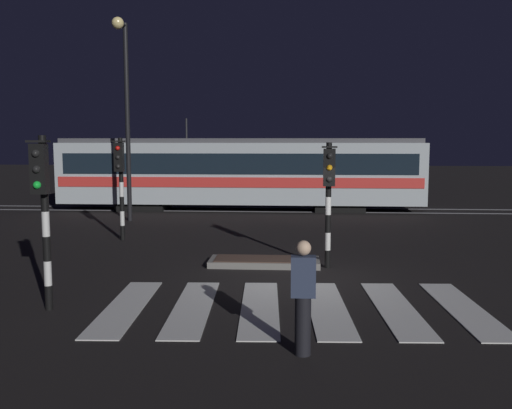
{
  "coord_description": "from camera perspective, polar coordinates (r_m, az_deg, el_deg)",
  "views": [
    {
      "loc": [
        -0.01,
        -12.61,
        3.14
      ],
      "look_at": [
        -1.05,
        2.73,
        1.4
      ],
      "focal_mm": 39.56,
      "sensor_mm": 36.0,
      "label": 1
    }
  ],
  "objects": [
    {
      "name": "crosswalk_zebra",
      "position": [
        10.82,
        3.83,
        -10.37
      ],
      "size": [
        7.23,
        3.97,
        0.02
      ],
      "color": "silver",
      "rests_on": "ground"
    },
    {
      "name": "rail_far",
      "position": [
        26.4,
        3.86,
        -0.36
      ],
      "size": [
        80.0,
        0.12,
        0.03
      ],
      "primitive_type": "cube",
      "color": "#59595E",
      "rests_on": "ground"
    },
    {
      "name": "traffic_light_median_centre",
      "position": [
        13.82,
        7.37,
        1.86
      ],
      "size": [
        0.36,
        0.42,
        3.1
      ],
      "color": "black",
      "rests_on": "ground"
    },
    {
      "name": "tram",
      "position": [
        25.65,
        -1.62,
        3.34
      ],
      "size": [
        16.45,
        2.58,
        4.15
      ],
      "color": "#B2BCC1",
      "rests_on": "ground"
    },
    {
      "name": "ground_plane",
      "position": [
        13.0,
        3.84,
        -7.54
      ],
      "size": [
        120.0,
        120.0,
        0.0
      ],
      "primitive_type": "plane",
      "color": "black"
    },
    {
      "name": "traffic_light_corner_far_left",
      "position": [
        18.14,
        -13.57,
        3.1
      ],
      "size": [
        0.36,
        0.42,
        3.24
      ],
      "color": "black",
      "rests_on": "ground"
    },
    {
      "name": "street_lamp_trackside_left",
      "position": [
        22.39,
        -13.1,
        10.53
      ],
      "size": [
        0.44,
        1.21,
        7.63
      ],
      "color": "black",
      "rests_on": "ground"
    },
    {
      "name": "traffic_island",
      "position": [
        14.35,
        0.86,
        -5.83
      ],
      "size": [
        2.78,
        1.01,
        0.18
      ],
      "color": "slate",
      "rests_on": "ground"
    },
    {
      "name": "rail_near",
      "position": [
        24.98,
        3.86,
        -0.75
      ],
      "size": [
        80.0,
        0.12,
        0.03
      ],
      "primitive_type": "cube",
      "color": "#59595E",
      "rests_on": "ground"
    },
    {
      "name": "traffic_light_corner_near_left",
      "position": [
        10.91,
        -20.8,
        0.77
      ],
      "size": [
        0.36,
        0.42,
        3.24
      ],
      "color": "black",
      "rests_on": "ground"
    },
    {
      "name": "pedestrian_waiting_at_kerb",
      "position": [
        8.36,
        4.78,
        -9.28
      ],
      "size": [
        0.36,
        0.24,
        1.71
      ],
      "color": "black",
      "rests_on": "ground"
    }
  ]
}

